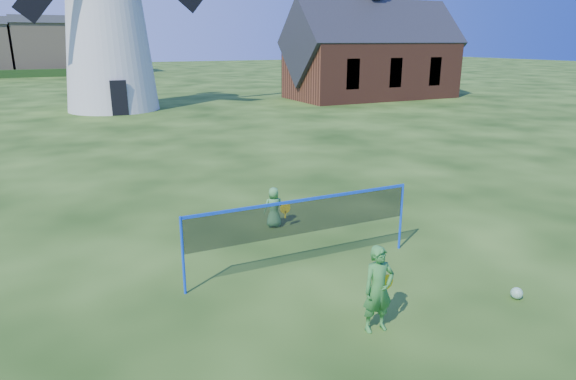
# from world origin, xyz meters

# --- Properties ---
(ground) EXTENTS (220.00, 220.00, 0.00)m
(ground) POSITION_xyz_m (0.00, 0.00, 0.00)
(ground) COLOR black
(ground) RESTS_ON ground
(windmill) EXTENTS (12.30, 6.05, 17.83)m
(windmill) POSITION_xyz_m (-0.20, 27.64, 6.37)
(windmill) COLOR silver
(windmill) RESTS_ON ground
(chapel) EXTENTS (14.04, 6.81, 11.87)m
(chapel) POSITION_xyz_m (20.27, 26.55, 3.34)
(chapel) COLOR brown
(chapel) RESTS_ON ground
(badminton_net) EXTENTS (5.05, 0.05, 1.55)m
(badminton_net) POSITION_xyz_m (0.14, -0.33, 1.14)
(badminton_net) COLOR blue
(badminton_net) RESTS_ON ground
(player_girl) EXTENTS (0.70, 0.39, 1.48)m
(player_girl) POSITION_xyz_m (0.21, -2.90, 0.74)
(player_girl) COLOR #358133
(player_girl) RESTS_ON ground
(player_boy) EXTENTS (0.65, 0.45, 1.04)m
(player_boy) POSITION_xyz_m (0.61, 2.21, 0.52)
(player_boy) COLOR #479349
(player_boy) RESTS_ON ground
(play_ball) EXTENTS (0.22, 0.22, 0.22)m
(play_ball) POSITION_xyz_m (3.16, -3.17, 0.11)
(play_ball) COLOR green
(play_ball) RESTS_ON ground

